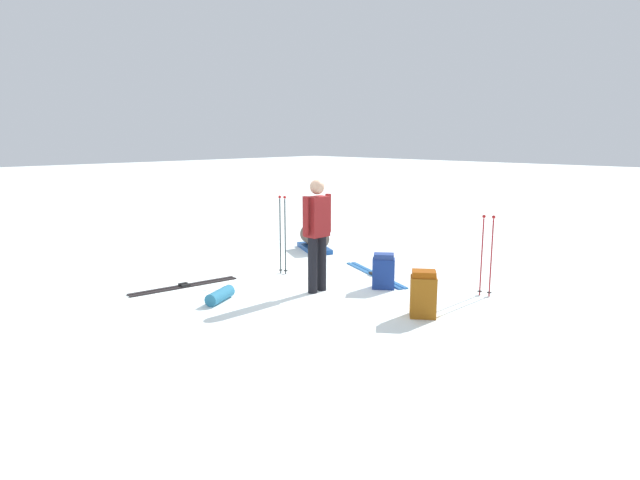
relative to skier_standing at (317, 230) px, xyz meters
name	(u,v)px	position (x,y,z in m)	size (l,w,h in m)	color
ground_plane	(320,283)	(0.32, -0.39, -0.95)	(80.00, 80.00, 0.00)	white
skier_standing	(317,230)	(0.00, 0.00, 0.00)	(0.22, 0.57, 1.70)	black
ski_pair_near	(184,286)	(1.67, 1.27, -0.94)	(0.42, 1.76, 0.05)	black
ski_pair_far	(375,274)	(-0.01, -1.38, -0.94)	(1.82, 0.92, 0.05)	#2561A2
backpack_large_dark	(383,271)	(-0.61, -0.84, -0.69)	(0.41, 0.39, 0.55)	navy
backpack_bright	(423,294)	(-1.82, -0.12, -0.65)	(0.43, 0.42, 0.62)	#8E4F11
ski_poles_planted_near	(283,231)	(1.18, -0.36, -0.21)	(0.16, 0.10, 1.35)	black
ski_poles_planted_far	(487,251)	(-1.93, -1.56, -0.28)	(0.20, 0.11, 1.21)	maroon
gear_sled	(314,239)	(2.18, -2.13, -0.73)	(1.14, 0.88, 0.49)	navy
sleeping_mat_rolled	(220,295)	(0.62, 1.34, -0.86)	(0.18, 0.18, 0.55)	teal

